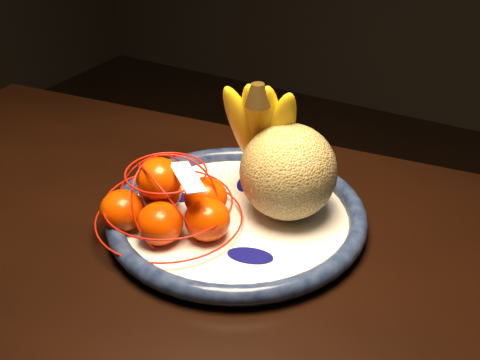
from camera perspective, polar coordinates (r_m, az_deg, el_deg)
The scene contains 6 objects.
dining_table at distance 0.82m, azimuth -1.19°, elevation -14.97°, with size 1.55×1.03×0.73m.
fruit_bowl at distance 0.88m, azimuth -0.33°, elevation -3.38°, with size 0.38×0.38×0.03m.
cantaloupe at distance 0.85m, azimuth 4.59°, elevation 0.79°, with size 0.14×0.14×0.14m, color olive.
banana_bunch at distance 0.88m, azimuth 2.23°, elevation 4.64°, with size 0.14×0.13×0.21m.
mandarin_bag at distance 0.84m, azimuth -6.74°, elevation -2.22°, with size 0.24×0.24×0.13m.
price_tag at distance 0.80m, azimuth -5.01°, elevation 0.27°, with size 0.07×0.03×0.00m, color white.
Camera 1 is at (0.39, -0.47, 1.25)m, focal length 45.00 mm.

